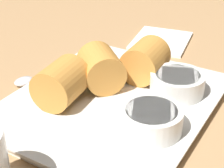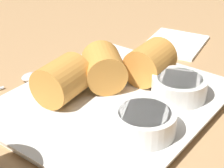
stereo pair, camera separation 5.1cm
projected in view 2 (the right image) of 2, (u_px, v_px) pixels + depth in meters
The scene contains 9 objects.
table_surface at pixel (131, 110), 54.93cm from camera, with size 180.00×140.00×2.00cm.
serving_plate at pixel (112, 103), 53.35cm from camera, with size 31.41×26.43×1.50cm.
roll_front_left at pixel (64, 79), 51.90cm from camera, with size 8.02×6.58×5.91cm.
roll_front_right at pixel (103, 66), 55.25cm from camera, with size 8.88×8.94×5.91cm.
roll_back_left at pixel (152, 61), 56.79cm from camera, with size 7.91×6.31×5.91cm.
dipping_bowl_near at pixel (144, 121), 45.28cm from camera, with size 7.82×7.82×3.03cm.
dipping_bowl_far at pixel (179, 86), 52.69cm from camera, with size 7.82×7.82×3.03cm.
spoon at pixel (18, 81), 59.44cm from camera, with size 16.82×5.77×1.12cm.
napkin at pixel (175, 43), 73.17cm from camera, with size 13.86×12.36×0.60cm.
Camera 2 is at (38.36, 25.46, 31.34)cm, focal length 60.00 mm.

